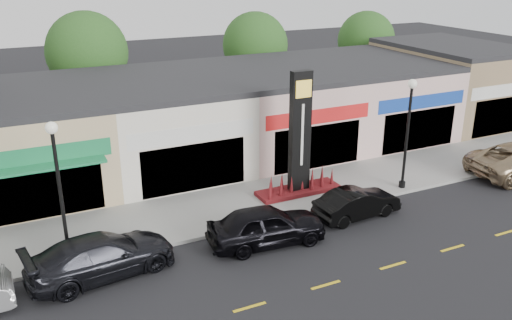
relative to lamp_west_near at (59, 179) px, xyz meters
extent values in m
plane|color=black|center=(8.00, -2.50, -3.48)|extent=(120.00, 120.00, 0.00)
cube|color=gray|center=(8.00, 1.85, -3.40)|extent=(52.00, 4.30, 0.15)
cube|color=gray|center=(8.00, -0.40, -3.40)|extent=(52.00, 0.20, 0.15)
cube|color=tan|center=(-0.50, 9.00, -1.23)|extent=(7.00, 10.00, 4.50)
cube|color=#262628|center=(-0.50, 9.00, 1.17)|extent=(7.00, 10.00, 0.30)
cube|color=black|center=(-0.50, 4.05, -2.08)|extent=(5.25, 0.10, 2.40)
cube|color=#1B7B48|center=(-0.50, 4.05, -0.38)|extent=(6.30, 0.12, 0.80)
cube|color=#1B7B48|center=(-0.50, 3.60, -0.78)|extent=(5.60, 0.90, 0.12)
cube|color=beige|center=(6.50, 9.00, -1.23)|extent=(7.00, 10.00, 4.50)
cube|color=#262628|center=(6.50, 9.00, 1.17)|extent=(7.00, 10.00, 0.30)
cube|color=black|center=(6.50, 4.05, -2.08)|extent=(5.25, 0.10, 2.40)
cube|color=silver|center=(6.50, 4.05, -0.38)|extent=(6.30, 0.12, 0.80)
cube|color=beige|center=(13.50, 9.00, -1.23)|extent=(7.00, 10.00, 4.50)
cube|color=#262628|center=(13.50, 9.00, 1.17)|extent=(7.00, 10.00, 0.30)
cube|color=black|center=(13.50, 4.05, -2.08)|extent=(5.25, 0.10, 2.40)
cube|color=red|center=(13.50, 4.05, -0.38)|extent=(6.30, 0.12, 0.80)
cube|color=beige|center=(20.50, 9.00, -1.23)|extent=(7.00, 10.00, 4.50)
cube|color=#262628|center=(20.50, 9.00, 1.17)|extent=(7.00, 10.00, 0.30)
cube|color=black|center=(20.50, 4.05, -2.08)|extent=(5.25, 0.10, 2.40)
cube|color=#173EA1|center=(20.50, 4.05, -0.38)|extent=(6.30, 0.12, 0.80)
cube|color=olive|center=(27.50, 9.00, -0.98)|extent=(7.00, 10.00, 5.00)
cube|color=#262628|center=(27.50, 9.00, 1.67)|extent=(7.00, 10.00, 0.30)
cube|color=black|center=(27.50, 4.05, -2.08)|extent=(5.25, 0.10, 2.40)
cube|color=silver|center=(27.50, 4.05, -0.38)|extent=(6.30, 0.12, 0.80)
cylinder|color=#382619|center=(4.00, 17.00, -1.90)|extent=(0.36, 0.36, 3.15)
sphere|color=#194716|center=(4.00, 17.00, 1.75)|extent=(5.20, 5.20, 5.20)
cylinder|color=#382619|center=(16.00, 17.00, -1.99)|extent=(0.36, 0.36, 2.97)
sphere|color=#194716|center=(16.00, 17.00, 1.42)|extent=(4.80, 4.80, 4.80)
cylinder|color=#382619|center=(26.00, 17.00, -2.08)|extent=(0.36, 0.36, 2.80)
sphere|color=#194716|center=(26.00, 17.00, 1.16)|extent=(4.60, 4.60, 4.60)
cylinder|color=black|center=(0.00, 0.00, -3.18)|extent=(0.32, 0.32, 0.30)
cylinder|color=black|center=(0.00, 0.00, -0.68)|extent=(0.14, 0.14, 5.00)
sphere|color=silver|center=(0.00, 0.00, 1.92)|extent=(0.44, 0.44, 0.44)
cylinder|color=black|center=(16.00, 0.00, -3.18)|extent=(0.32, 0.32, 0.30)
cylinder|color=black|center=(16.00, 0.00, -0.68)|extent=(0.14, 0.14, 5.00)
sphere|color=silver|center=(16.00, 0.00, 1.92)|extent=(0.44, 0.44, 0.44)
cube|color=#5D150F|center=(11.00, 1.70, -3.23)|extent=(4.20, 1.30, 0.20)
cube|color=black|center=(11.00, 1.70, -0.33)|extent=(1.00, 0.40, 6.00)
cube|color=yellow|center=(11.00, 1.48, 1.87)|extent=(0.80, 0.05, 0.80)
cube|color=silver|center=(11.00, 1.48, -0.33)|extent=(0.12, 0.04, 3.00)
imported|color=black|center=(1.00, -1.36, -2.70)|extent=(2.95, 5.65, 1.56)
imported|color=black|center=(7.44, -1.91, -2.66)|extent=(2.34, 4.96, 1.64)
imported|color=black|center=(12.17, -1.49, -2.81)|extent=(1.67, 4.13, 1.34)
camera|label=1|loc=(-1.39, -19.27, 7.49)|focal=38.00mm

